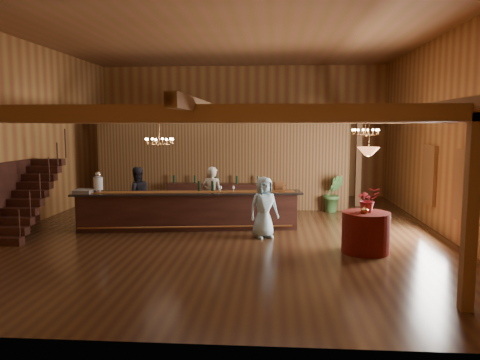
# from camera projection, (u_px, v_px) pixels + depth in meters

# --- Properties ---
(floor) EXTENTS (14.00, 14.00, 0.00)m
(floor) POSITION_uv_depth(u_px,v_px,m) (226.00, 231.00, 13.40)
(floor) COLOR #442914
(floor) RESTS_ON ground
(ceiling) EXTENTS (14.00, 14.00, 0.00)m
(ceiling) POSITION_uv_depth(u_px,v_px,m) (225.00, 33.00, 12.76)
(ceiling) COLOR brown
(ceiling) RESTS_ON wall_back
(wall_back) EXTENTS (12.00, 0.10, 5.50)m
(wall_back) POSITION_uv_depth(u_px,v_px,m) (242.00, 131.00, 20.02)
(wall_back) COLOR #A17436
(wall_back) RESTS_ON floor
(wall_front) EXTENTS (12.00, 0.10, 5.50)m
(wall_front) POSITION_uv_depth(u_px,v_px,m) (170.00, 144.00, 6.15)
(wall_front) COLOR #A17436
(wall_front) RESTS_ON floor
(wall_left) EXTENTS (0.10, 14.00, 5.50)m
(wall_left) POSITION_uv_depth(u_px,v_px,m) (19.00, 134.00, 13.51)
(wall_left) COLOR #A17436
(wall_left) RESTS_ON floor
(wall_right) EXTENTS (0.10, 14.00, 5.50)m
(wall_right) POSITION_uv_depth(u_px,v_px,m) (446.00, 135.00, 12.65)
(wall_right) COLOR #A17436
(wall_right) RESTS_ON floor
(beam_grid) EXTENTS (11.90, 13.90, 0.39)m
(beam_grid) POSITION_uv_depth(u_px,v_px,m) (227.00, 117.00, 13.53)
(beam_grid) COLOR brown
(beam_grid) RESTS_ON wall_left
(support_posts) EXTENTS (9.20, 10.20, 3.20)m
(support_posts) POSITION_uv_depth(u_px,v_px,m) (224.00, 177.00, 12.72)
(support_posts) COLOR brown
(support_posts) RESTS_ON floor
(partition_wall) EXTENTS (9.00, 0.18, 3.10)m
(partition_wall) POSITION_uv_depth(u_px,v_px,m) (222.00, 166.00, 16.73)
(partition_wall) COLOR brown
(partition_wall) RESTS_ON floor
(window_right_front) EXTENTS (0.12, 1.05, 1.75)m
(window_right_front) POSITION_uv_depth(u_px,v_px,m) (465.00, 186.00, 11.21)
(window_right_front) COLOR white
(window_right_front) RESTS_ON wall_right
(window_right_back) EXTENTS (0.12, 1.05, 1.75)m
(window_right_back) POSITION_uv_depth(u_px,v_px,m) (429.00, 175.00, 13.79)
(window_right_back) COLOR white
(window_right_back) RESTS_ON wall_right
(staircase) EXTENTS (1.00, 2.80, 2.00)m
(staircase) POSITION_uv_depth(u_px,v_px,m) (27.00, 198.00, 12.95)
(staircase) COLOR #401F17
(staircase) RESTS_ON floor
(backroom_boxes) EXTENTS (4.10, 0.60, 1.10)m
(backroom_boxes) POSITION_uv_depth(u_px,v_px,m) (232.00, 187.00, 18.81)
(backroom_boxes) COLOR #401F17
(backroom_boxes) RESTS_ON floor
(tasting_bar) EXTENTS (6.61, 1.64, 1.11)m
(tasting_bar) POSITION_uv_depth(u_px,v_px,m) (188.00, 210.00, 13.51)
(tasting_bar) COLOR #401F17
(tasting_bar) RESTS_ON floor
(beverage_dispenser) EXTENTS (0.26, 0.26, 0.60)m
(beverage_dispenser) POSITION_uv_depth(u_px,v_px,m) (98.00, 183.00, 13.32)
(beverage_dispenser) COLOR silver
(beverage_dispenser) RESTS_ON tasting_bar
(glass_rack_tray) EXTENTS (0.50, 0.50, 0.10)m
(glass_rack_tray) POSITION_uv_depth(u_px,v_px,m) (84.00, 191.00, 13.23)
(glass_rack_tray) COLOR gray
(glass_rack_tray) RESTS_ON tasting_bar
(raffle_drum) EXTENTS (0.34, 0.24, 0.30)m
(raffle_drum) POSITION_uv_depth(u_px,v_px,m) (279.00, 186.00, 13.52)
(raffle_drum) COLOR brown
(raffle_drum) RESTS_ON tasting_bar
(bar_bottle_0) EXTENTS (0.07, 0.07, 0.30)m
(bar_bottle_0) POSITION_uv_depth(u_px,v_px,m) (199.00, 186.00, 13.57)
(bar_bottle_0) COLOR black
(bar_bottle_0) RESTS_ON tasting_bar
(bar_bottle_1) EXTENTS (0.07, 0.07, 0.30)m
(bar_bottle_1) POSITION_uv_depth(u_px,v_px,m) (213.00, 186.00, 13.59)
(bar_bottle_1) COLOR black
(bar_bottle_1) RESTS_ON tasting_bar
(backbar_shelf) EXTENTS (3.42, 0.73, 0.96)m
(backbar_shelf) POSITION_uv_depth(u_px,v_px,m) (216.00, 197.00, 16.62)
(backbar_shelf) COLOR #401F17
(backbar_shelf) RESTS_ON floor
(round_table) EXTENTS (1.12, 1.12, 0.97)m
(round_table) POSITION_uv_depth(u_px,v_px,m) (366.00, 232.00, 11.05)
(round_table) COLOR #5B120E
(round_table) RESTS_ON floor
(chandelier_left) EXTENTS (0.80, 0.80, 0.80)m
(chandelier_left) POSITION_uv_depth(u_px,v_px,m) (159.00, 141.00, 13.33)
(chandelier_left) COLOR #C48346
(chandelier_left) RESTS_ON beam_grid
(chandelier_right) EXTENTS (0.80, 0.80, 0.55)m
(chandelier_right) POSITION_uv_depth(u_px,v_px,m) (366.00, 132.00, 14.07)
(chandelier_right) COLOR #C48346
(chandelier_right) RESTS_ON beam_grid
(pendant_lamp) EXTENTS (0.52, 0.52, 0.90)m
(pendant_lamp) POSITION_uv_depth(u_px,v_px,m) (368.00, 151.00, 10.83)
(pendant_lamp) COLOR #C48346
(pendant_lamp) RESTS_ON beam_grid
(bartender) EXTENTS (0.73, 0.56, 1.77)m
(bartender) POSITION_uv_depth(u_px,v_px,m) (212.00, 195.00, 14.20)
(bartender) COLOR silver
(bartender) RESTS_ON floor
(staff_second) EXTENTS (1.06, 0.98, 1.75)m
(staff_second) POSITION_uv_depth(u_px,v_px,m) (137.00, 195.00, 14.27)
(staff_second) COLOR black
(staff_second) RESTS_ON floor
(guest) EXTENTS (0.95, 0.81, 1.65)m
(guest) POSITION_uv_depth(u_px,v_px,m) (264.00, 207.00, 12.49)
(guest) COLOR #A4D2E3
(guest) RESTS_ON floor
(floor_plant) EXTENTS (0.78, 0.66, 1.30)m
(floor_plant) POSITION_uv_depth(u_px,v_px,m) (333.00, 193.00, 16.23)
(floor_plant) COLOR #36612B
(floor_plant) RESTS_ON floor
(table_flowers) EXTENTS (0.60, 0.54, 0.59)m
(table_flowers) POSITION_uv_depth(u_px,v_px,m) (368.00, 200.00, 11.03)
(table_flowers) COLOR #B02A39
(table_flowers) RESTS_ON round_table
(table_vase) EXTENTS (0.15, 0.15, 0.29)m
(table_vase) POSITION_uv_depth(u_px,v_px,m) (365.00, 207.00, 10.85)
(table_vase) COLOR #C48346
(table_vase) RESTS_ON round_table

